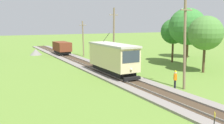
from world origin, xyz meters
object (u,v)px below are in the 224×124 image
object	(u,v)px
utility_pole_far	(83,38)
trackside_signal_marker	(214,121)
track_worker	(175,79)
freight_car	(62,47)
tree_right_near	(173,31)
utility_pole_mid	(114,37)
gravel_pile	(36,52)
tree_left_far	(187,27)
tree_horizon	(188,30)
red_tram	(113,57)
tree_left_near	(205,33)
utility_pole_near_tram	(185,44)

from	to	relation	value
utility_pole_far	trackside_signal_marker	size ratio (longest dim) A/B	5.67
utility_pole_far	track_worker	world-z (taller)	utility_pole_far
freight_car	utility_pole_far	size ratio (longest dim) A/B	0.78
utility_pole_far	tree_right_near	distance (m)	16.73
utility_pole_mid	gravel_pile	distance (m)	20.15
track_worker	tree_left_far	size ratio (longest dim) A/B	0.21
gravel_pile	tree_horizon	distance (m)	29.53
tree_horizon	track_worker	bearing A→B (deg)	-138.93
red_tram	tree_left_near	xyz separation A→B (m)	(10.98, -3.96, 2.80)
utility_pole_near_tram	tree_right_near	bearing A→B (deg)	50.74
freight_car	track_worker	bearing A→B (deg)	-85.11
red_tram	utility_pole_mid	world-z (taller)	utility_pole_mid
utility_pole_near_tram	tree_horizon	world-z (taller)	utility_pole_near_tram
track_worker	utility_pole_mid	bearing A→B (deg)	-63.97
utility_pole_mid	tree_horizon	xyz separation A→B (m)	(16.23, 1.40, 0.69)
freight_car	tree_right_near	world-z (taller)	tree_right_near
freight_car	tree_right_near	xyz separation A→B (m)	(13.28, -16.55, 3.38)
utility_pole_near_tram	tree_left_far	xyz separation A→B (m)	(9.12, 8.58, 1.46)
tree_left_near	tree_horizon	distance (m)	13.65
utility_pole_mid	utility_pole_far	size ratio (longest dim) A/B	1.26
freight_car	utility_pole_far	xyz separation A→B (m)	(3.14, -3.33, 1.88)
utility_pole_near_tram	gravel_pile	size ratio (longest dim) A/B	3.63
utility_pole_mid	tree_left_near	xyz separation A→B (m)	(7.85, -9.37, 0.70)
utility_pole_far	tree_horizon	size ratio (longest dim) A/B	0.87
utility_pole_mid	tree_left_far	xyz separation A→B (m)	(9.12, -5.09, 1.46)
utility_pole_near_tram	tree_left_far	world-z (taller)	utility_pole_near_tram
tree_horizon	utility_pole_near_tram	bearing A→B (deg)	-137.13
freight_car	utility_pole_mid	xyz separation A→B (m)	(3.14, -15.29, 2.73)
track_worker	tree_left_far	xyz separation A→B (m)	(9.80, 8.25, 4.77)
gravel_pile	tree_right_near	xyz separation A→B (m)	(17.72, -19.57, 4.32)
utility_pole_far	tree_left_far	xyz separation A→B (m)	(9.12, -17.05, 2.31)
utility_pole_far	tree_left_far	bearing A→B (deg)	-61.87
red_tram	tree_left_far	world-z (taller)	tree_left_far
tree_horizon	red_tram	bearing A→B (deg)	-160.62
tree_right_near	tree_horizon	distance (m)	6.64
utility_pole_near_tram	track_worker	size ratio (longest dim) A/B	4.71
trackside_signal_marker	freight_car	bearing A→B (deg)	86.79
utility_pole_near_tram	tree_left_far	bearing A→B (deg)	43.25
freight_car	tree_right_near	size ratio (longest dim) A/B	0.75
utility_pole_mid	track_worker	world-z (taller)	utility_pole_mid
trackside_signal_marker	gravel_pile	bearing A→B (deg)	93.46
utility_pole_near_tram	tree_left_far	distance (m)	12.60
utility_pole_far	tree_horizon	distance (m)	19.42
trackside_signal_marker	utility_pole_far	bearing A→B (deg)	81.12
freight_car	utility_pole_near_tram	size ratio (longest dim) A/B	0.62
tree_left_near	tree_horizon	size ratio (longest dim) A/B	0.93
freight_car	tree_left_far	bearing A→B (deg)	-58.99
utility_pole_mid	gravel_pile	size ratio (longest dim) A/B	3.63
tree_right_near	track_worker	bearing A→B (deg)	-131.87
track_worker	tree_left_near	size ratio (longest dim) A/B	0.25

